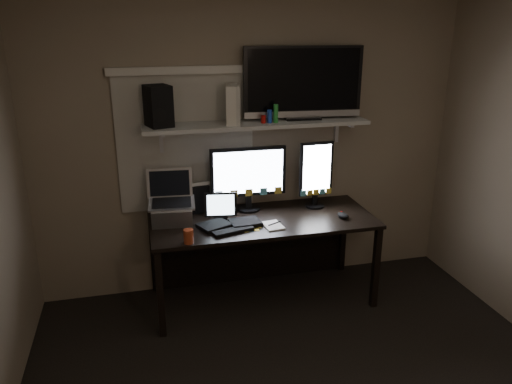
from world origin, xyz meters
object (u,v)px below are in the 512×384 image
object	(u,v)px
desk	(259,233)
monitor_portrait	(316,175)
keyboard	(230,224)
cup	(189,236)
game_console	(232,104)
mouse	(343,215)
tablet	(220,206)
speaker	(158,106)
tv	(303,83)
laptop	(171,199)
monitor_landscape	(248,178)

from	to	relation	value
desk	monitor_portrait	size ratio (longest dim) A/B	3.12
keyboard	cup	distance (m)	0.42
desk	game_console	distance (m)	1.10
mouse	cup	xyz separation A→B (m)	(-1.27, -0.19, 0.03)
desk	tablet	xyz separation A→B (m)	(-0.33, -0.05, 0.29)
desk	speaker	xyz separation A→B (m)	(-0.76, 0.08, 1.08)
desk	tv	size ratio (longest dim) A/B	1.87
laptop	tv	size ratio (longest dim) A/B	0.42
laptop	speaker	distance (m)	0.72
game_console	tv	bearing A→B (deg)	17.35
desk	keyboard	bearing A→B (deg)	-144.40
laptop	cup	bearing A→B (deg)	-73.63
mouse	cup	distance (m)	1.28
monitor_landscape	tablet	world-z (taller)	monitor_landscape
monitor_landscape	monitor_portrait	world-z (taller)	monitor_portrait
monitor_portrait	game_console	bearing A→B (deg)	174.24
tablet	cup	bearing A→B (deg)	-118.43
monitor_landscape	laptop	distance (m)	0.66
monitor_portrait	laptop	size ratio (longest dim) A/B	1.44
tv	speaker	size ratio (longest dim) A/B	3.10
game_console	cup	bearing A→B (deg)	-116.42
monitor_portrait	tablet	distance (m)	0.86
monitor_landscape	tablet	xyz separation A→B (m)	(-0.27, -0.16, -0.16)
tablet	speaker	bearing A→B (deg)	171.36
game_console	monitor_portrait	bearing A→B (deg)	10.25
monitor_portrait	keyboard	xyz separation A→B (m)	(-0.79, -0.24, -0.27)
desk	tablet	distance (m)	0.44
keyboard	game_console	size ratio (longest dim) A/B	1.64
monitor_landscape	tablet	size ratio (longest dim) A/B	2.45
laptop	speaker	xyz separation A→B (m)	(-0.05, 0.11, 0.70)
tablet	cup	size ratio (longest dim) A/B	2.49
tablet	speaker	distance (m)	0.91
monitor_landscape	mouse	bearing A→B (deg)	-26.66
monitor_landscape	mouse	distance (m)	0.83
desk	tablet	size ratio (longest dim) A/B	6.98
monitor_portrait	tablet	bearing A→B (deg)	-176.57
desk	monitor_landscape	xyz separation A→B (m)	(-0.07, 0.10, 0.45)
laptop	tv	xyz separation A→B (m)	(1.10, 0.15, 0.84)
desk	laptop	size ratio (longest dim) A/B	4.49
monitor_portrait	game_console	xyz separation A→B (m)	(-0.70, 0.04, 0.61)
keyboard	speaker	distance (m)	1.05
keyboard	cup	xyz separation A→B (m)	(-0.35, -0.24, 0.04)
laptop	game_console	world-z (taller)	game_console
monitor_portrait	cup	world-z (taller)	monitor_portrait
monitor_landscape	cup	size ratio (longest dim) A/B	6.11
monitor_landscape	monitor_portrait	xyz separation A→B (m)	(0.57, -0.07, 0.01)
desk	keyboard	xyz separation A→B (m)	(-0.29, -0.20, 0.19)
mouse	laptop	distance (m)	1.38
desk	mouse	distance (m)	0.71
mouse	speaker	xyz separation A→B (m)	(-1.40, 0.34, 0.88)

